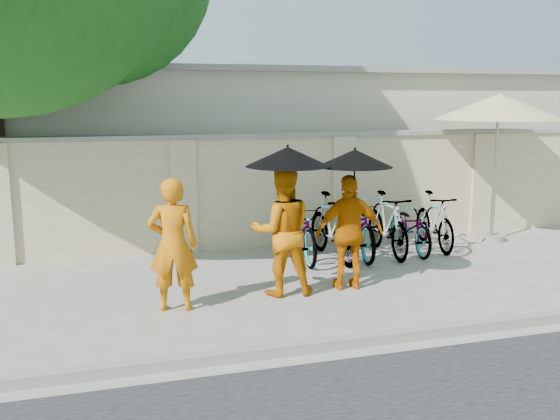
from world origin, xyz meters
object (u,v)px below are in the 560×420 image
object	(u,v)px
monk_center	(282,231)
patio_umbrella	(499,108)
monk_left	(173,245)
monk_right	(350,232)

from	to	relation	value
monk_center	patio_umbrella	world-z (taller)	patio_umbrella
monk_left	monk_right	distance (m)	2.53
monk_left	monk_center	xyz separation A→B (m)	(1.53, 0.23, 0.03)
monk_center	monk_left	bearing A→B (deg)	15.07
monk_left	monk_center	distance (m)	1.55
monk_left	patio_umbrella	bearing A→B (deg)	-148.72
monk_right	patio_umbrella	distance (m)	4.64
monk_left	monk_center	bearing A→B (deg)	-159.44
monk_center	patio_umbrella	size ratio (longest dim) A/B	0.64
monk_center	monk_right	world-z (taller)	monk_center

